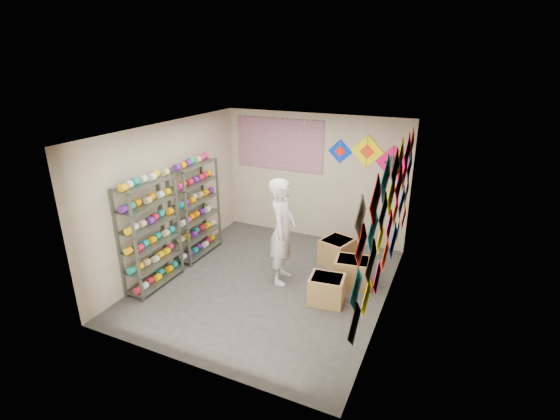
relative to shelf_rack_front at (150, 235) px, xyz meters
The scene contains 12 objects.
ground 2.19m from the shelf_rack_front, 25.53° to the left, with size 4.50×4.50×0.00m, color #312E2B.
room_walls 2.09m from the shelf_rack_front, 25.53° to the left, with size 4.50×4.50×4.50m.
shelf_rack_front is the anchor object (origin of this frame).
shelf_rack_back 1.30m from the shelf_rack_front, 90.00° to the left, with size 0.40×1.10×1.90m, color #4C5147.
string_spools 0.66m from the shelf_rack_front, 90.00° to the left, with size 0.12×2.36×0.12m.
kite_wall_display 3.94m from the shelf_rack_front, 13.87° to the left, with size 0.06×4.33×2.09m.
back_wall_kites 4.39m from the shelf_rack_front, 46.26° to the left, with size 1.64×0.02×0.84m.
poster 3.40m from the shelf_rack_front, 72.35° to the left, with size 2.00×0.01×1.10m, color #534495.
shopkeeper 2.23m from the shelf_rack_front, 28.47° to the left, with size 0.57×0.76×1.90m, color silver.
carton_a 3.08m from the shelf_rack_front, 13.96° to the left, with size 0.55×0.46×0.46m, color olive.
carton_b 3.52m from the shelf_rack_front, 24.43° to the left, with size 0.60×0.49×0.49m, color olive.
carton_c 3.44m from the shelf_rack_front, 37.80° to the left, with size 0.52×0.58×0.50m, color olive.
Camera 1 is at (2.79, -5.61, 3.78)m, focal length 26.00 mm.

